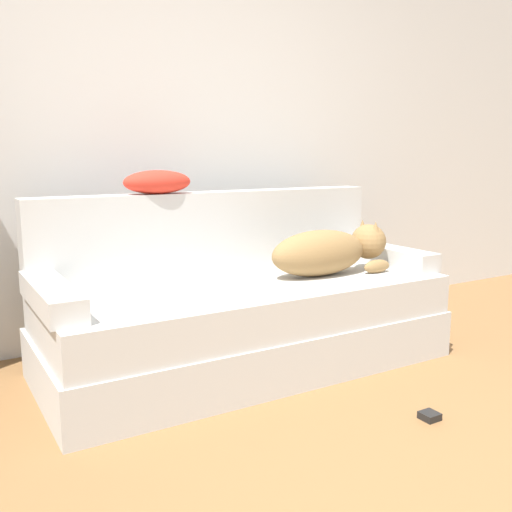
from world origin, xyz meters
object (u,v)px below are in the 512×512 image
(couch, at_px, (247,325))
(dog, at_px, (330,251))
(throw_pillow, at_px, (157,182))
(power_adapter, at_px, (430,416))
(laptop, at_px, (227,287))

(couch, relative_size, dog, 2.81)
(throw_pillow, bearing_deg, couch, -47.15)
(throw_pillow, relative_size, power_adapter, 5.04)
(couch, xyz_separation_m, laptop, (-0.15, -0.08, 0.24))
(couch, height_order, dog, dog)
(throw_pillow, bearing_deg, laptop, -68.16)
(dog, relative_size, laptop, 2.04)
(throw_pillow, xyz_separation_m, power_adapter, (0.68, -1.28, -0.93))
(couch, distance_m, throw_pillow, 0.87)
(couch, height_order, throw_pillow, throw_pillow)
(laptop, bearing_deg, dog, 0.46)
(couch, distance_m, power_adapter, 1.01)
(couch, xyz_separation_m, throw_pillow, (-0.33, 0.35, 0.73))
(couch, height_order, laptop, laptop)
(couch, bearing_deg, throw_pillow, 132.85)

